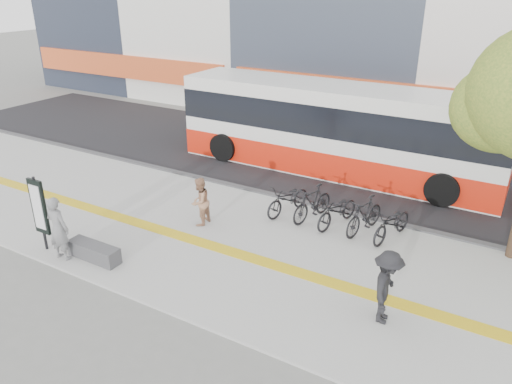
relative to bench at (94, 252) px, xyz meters
The scene contains 12 objects.
ground 2.88m from the bench, 24.78° to the left, with size 120.00×120.00×0.00m, color slate.
sidewalk 3.76m from the bench, 46.08° to the left, with size 40.00×7.00×0.08m, color gray.
tactile_strip 3.41m from the bench, 40.24° to the left, with size 40.00×0.45×0.01m, color gold.
street 10.53m from the bench, 75.70° to the left, with size 40.00×8.00×0.06m, color black.
curb 6.73m from the bench, 67.25° to the left, with size 40.00×0.25×0.14m, color #3B3B3D.
bench is the anchor object (origin of this frame).
signboard 1.94m from the bench, 169.19° to the right, with size 0.55×0.10×2.20m.
bus 10.24m from the bench, 72.73° to the left, with size 12.59×2.98×3.35m.
bicycle_row 7.19m from the bench, 46.36° to the left, with size 4.50×2.03×1.12m.
seated_woman 1.13m from the bench, 153.43° to the right, with size 0.66×0.44×1.82m, color black.
pedestrian_tan 3.44m from the bench, 68.14° to the left, with size 0.74×0.58×1.53m, color tan.
pedestrian_dark 7.73m from the bench, 10.59° to the left, with size 1.13×0.65×1.75m, color black.
Camera 1 is at (7.02, -8.94, 7.15)m, focal length 34.41 mm.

